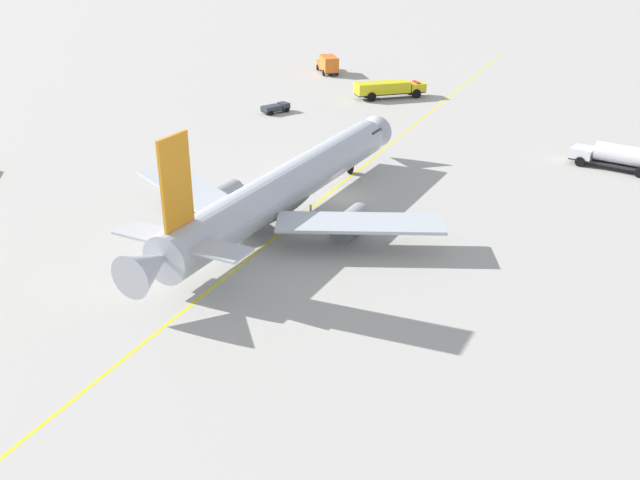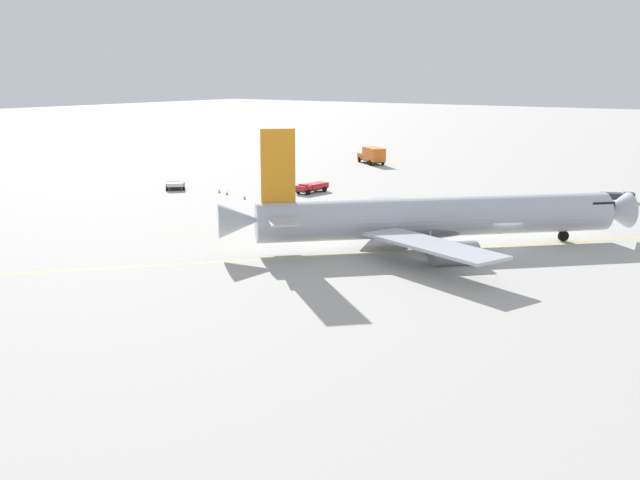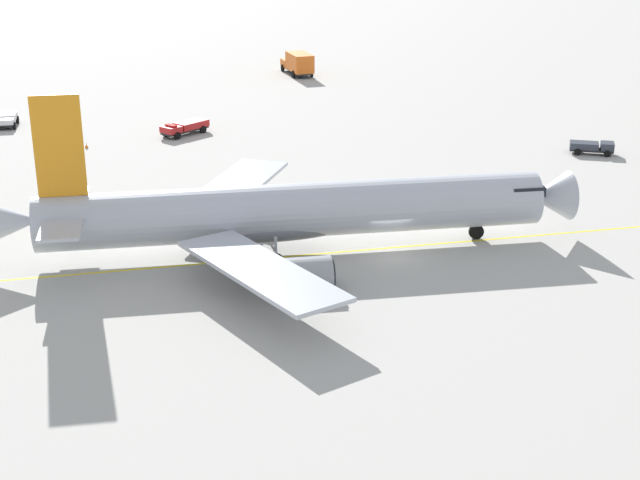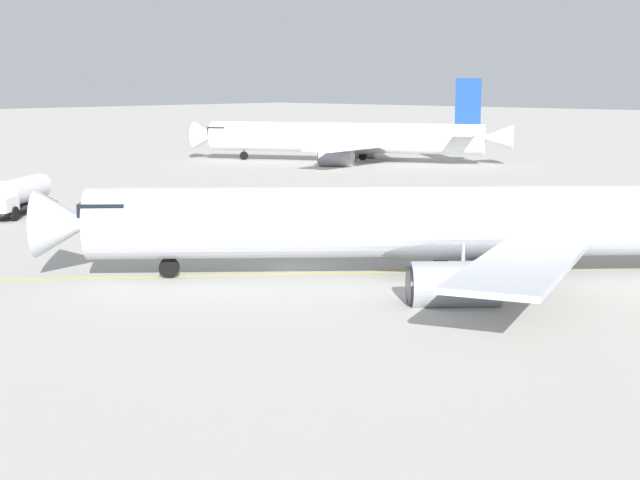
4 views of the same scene
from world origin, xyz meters
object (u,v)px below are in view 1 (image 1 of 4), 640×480
object	(u,v)px
baggage_truck_truck	(276,108)
catering_truck_truck_extra	(328,64)
airliner_main	(285,190)
fuel_tanker_truck	(619,156)
fire_tender_truck	(389,88)

from	to	relation	value
baggage_truck_truck	catering_truck_truck_extra	xyz separation A→B (m)	(15.68, 24.25, 0.95)
airliner_main	catering_truck_truck_extra	xyz separation A→B (m)	(24.24, 61.96, -1.11)
fuel_tanker_truck	catering_truck_truck_extra	size ratio (longest dim) A/B	1.15
airliner_main	fire_tender_truck	distance (m)	49.42
airliner_main	fire_tender_truck	size ratio (longest dim) A/B	2.90
airliner_main	fuel_tanker_truck	size ratio (longest dim) A/B	3.53
airliner_main	baggage_truck_truck	distance (m)	38.73
airliner_main	baggage_truck_truck	bearing A→B (deg)	32.29
fire_tender_truck	baggage_truck_truck	world-z (taller)	fire_tender_truck
airliner_main	fuel_tanker_truck	xyz separation A→B (m)	(38.29, 2.24, -1.19)
baggage_truck_truck	airliner_main	bearing A→B (deg)	-124.99
airliner_main	fire_tender_truck	xyz separation A→B (m)	(27.27, 41.20, -1.23)
catering_truck_truck_extra	airliner_main	bearing A→B (deg)	164.01
fire_tender_truck	fuel_tanker_truck	world-z (taller)	fuel_tanker_truck
baggage_truck_truck	catering_truck_truck_extra	size ratio (longest dim) A/B	0.56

